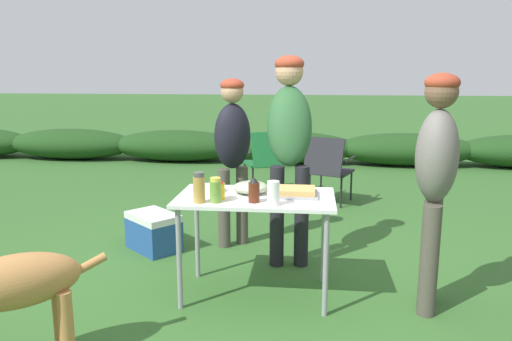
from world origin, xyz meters
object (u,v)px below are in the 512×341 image
folding_table (256,207)px  relish_jar (215,190)px  food_tray (294,192)px  standing_person_in_red_jacket (436,169)px  standing_person_in_navy_coat (289,134)px  mixing_bowl (251,187)px  camp_chair_near_hedge (266,159)px  plate_stack (209,189)px  paper_cup_stack (273,193)px  cooler_box (154,231)px  spice_jar (199,188)px  standing_person_in_dark_puffer (233,144)px  mustard_bottle (219,190)px  camp_chair_green_behind_table (328,166)px  dog (3,288)px  bbq_sauce_bottle (254,190)px

folding_table → relish_jar: size_ratio=6.52×
food_tray → standing_person_in_red_jacket: standing_person_in_red_jacket is taller
relish_jar → standing_person_in_navy_coat: size_ratio=0.10×
food_tray → standing_person_in_navy_coat: bearing=95.7°
mixing_bowl → standing_person_in_red_jacket: 1.26m
standing_person_in_navy_coat → camp_chair_near_hedge: standing_person_in_navy_coat is taller
food_tray → standing_person_in_red_jacket: 0.95m
food_tray → standing_person_in_red_jacket: (0.92, -0.11, 0.21)m
camp_chair_near_hedge → plate_stack: bearing=-115.2°
paper_cup_stack → camp_chair_near_hedge: size_ratio=0.19×
cooler_box → spice_jar: bearing=-16.2°
standing_person_in_dark_puffer → mustard_bottle: bearing=-124.1°
mixing_bowl → paper_cup_stack: (0.19, -0.30, 0.04)m
mustard_bottle → standing_person_in_navy_coat: bearing=62.2°
relish_jar → mustard_bottle: (0.01, 0.08, -0.01)m
food_tray → standing_person_in_dark_puffer: (-0.59, 0.99, 0.18)m
plate_stack → standing_person_in_red_jacket: bearing=-6.5°
mixing_bowl → paper_cup_stack: paper_cup_stack is taller
relish_jar → spice_jar: spice_jar is taller
standing_person_in_dark_puffer → camp_chair_green_behind_table: 1.87m
plate_stack → camp_chair_near_hedge: (0.15, 2.94, -0.29)m
dog → camp_chair_near_hedge: bearing=-50.8°
bbq_sauce_bottle → plate_stack: bearing=143.3°
standing_person_in_dark_puffer → camp_chair_green_behind_table: standing_person_in_dark_puffer is taller
food_tray → camp_chair_near_hedge: camp_chair_near_hedge is taller
plate_stack → camp_chair_near_hedge: bearing=87.2°
mustard_bottle → camp_chair_green_behind_table: 2.85m
folding_table → paper_cup_stack: size_ratio=6.89×
bbq_sauce_bottle → camp_chair_near_hedge: bbq_sauce_bottle is taller
cooler_box → food_tray: bearing=9.8°
standing_person_in_navy_coat → camp_chair_near_hedge: (-0.41, 2.33, -0.62)m
camp_chair_green_behind_table → camp_chair_near_hedge: bearing=171.4°
folding_table → mustard_bottle: size_ratio=7.63×
standing_person_in_dark_puffer → cooler_box: size_ratio=2.68×
folding_table → relish_jar: relish_jar is taller
mixing_bowl → standing_person_in_red_jacket: standing_person_in_red_jacket is taller
mustard_bottle → camp_chair_green_behind_table: mustard_bottle is taller
food_tray → standing_person_in_dark_puffer: bearing=120.8°
bbq_sauce_bottle → standing_person_in_dark_puffer: 1.25m
standing_person_in_dark_puffer → paper_cup_stack: bearing=-108.1°
paper_cup_stack → standing_person_in_navy_coat: 0.97m
bbq_sauce_bottle → dog: (-1.22, -0.92, -0.34)m
relish_jar → camp_chair_green_behind_table: 2.93m
camp_chair_green_behind_table → bbq_sauce_bottle: bearing=-80.8°
spice_jar → dog: spice_jar is taller
food_tray → mustard_bottle: mustard_bottle is taller
plate_stack → bbq_sauce_bottle: bearing=-36.7°
plate_stack → standing_person_in_navy_coat: size_ratio=0.12×
mustard_bottle → cooler_box: bearing=129.9°
paper_cup_stack → dog: 1.64m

